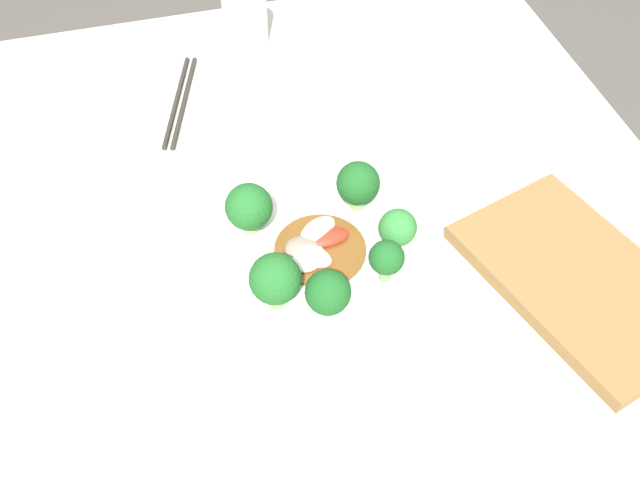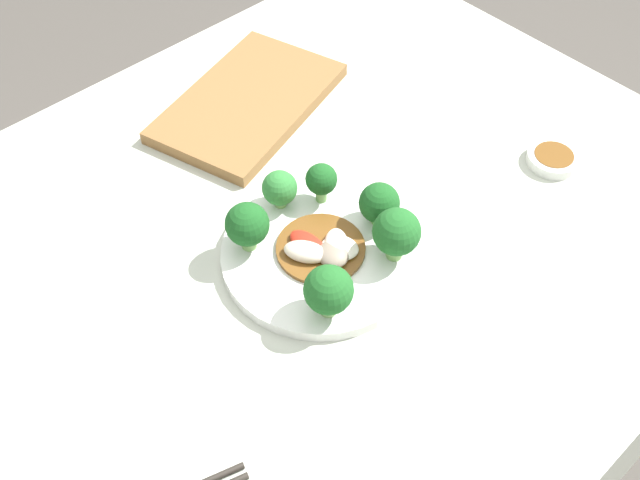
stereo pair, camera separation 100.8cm
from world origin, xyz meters
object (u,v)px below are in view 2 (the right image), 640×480
at_px(broccoli_south, 280,188).
at_px(stirfry_center, 323,249).
at_px(broccoli_northeast, 329,290).
at_px(sauce_dish, 553,158).
at_px(plate, 320,254).
at_px(broccoli_northwest, 397,233).
at_px(broccoli_southwest, 321,180).
at_px(broccoli_southeast, 247,225).
at_px(cutting_board, 248,103).
at_px(broccoli_west, 379,203).

relative_size(broccoli_south, stirfry_center, 0.48).
distance_m(broccoli_northeast, sauce_dish, 0.42).
bearing_deg(plate, broccoli_south, -99.08).
xyz_separation_m(broccoli_northwest, broccoli_southwest, (0.00, -0.13, -0.01)).
distance_m(broccoli_south, broccoli_northeast, 0.18).
xyz_separation_m(broccoli_northwest, broccoli_northeast, (0.12, 0.01, -0.00)).
bearing_deg(broccoli_southeast, cutting_board, -128.88).
height_order(plate, broccoli_southeast, broccoli_southeast).
distance_m(broccoli_south, broccoli_southwest, 0.05).
bearing_deg(cutting_board, sauce_dish, 121.92).
xyz_separation_m(broccoli_south, broccoli_southwest, (-0.05, 0.03, 0.01)).
bearing_deg(broccoli_southwest, sauce_dish, 152.07).
distance_m(plate, sauce_dish, 0.37).
bearing_deg(broccoli_southwest, broccoli_southeast, -1.26).
height_order(plate, broccoli_southwest, broccoli_southwest).
xyz_separation_m(plate, cutting_board, (-0.12, -0.29, 0.00)).
bearing_deg(broccoli_south, sauce_dish, 151.37).
distance_m(broccoli_west, broccoli_northwest, 0.06).
bearing_deg(sauce_dish, broccoli_southwest, -27.93).
height_order(plate, cutting_board, cutting_board).
xyz_separation_m(broccoli_southeast, stirfry_center, (-0.06, 0.07, -0.03)).
bearing_deg(broccoli_northeast, broccoli_west, -157.53).
height_order(broccoli_southeast, sauce_dish, broccoli_southeast).
bearing_deg(sauce_dish, broccoli_northeast, -2.96).
bearing_deg(broccoli_northwest, broccoli_northeast, 2.79).
height_order(broccoli_northwest, cutting_board, broccoli_northwest).
height_order(broccoli_northeast, sauce_dish, broccoli_northeast).
bearing_deg(plate, broccoli_northwest, 132.24).
xyz_separation_m(broccoli_west, broccoli_south, (0.07, -0.11, -0.00)).
bearing_deg(broccoli_southeast, broccoli_southwest, 178.74).
relative_size(broccoli_southeast, sauce_dish, 0.94).
height_order(plate, sauce_dish, same).
bearing_deg(cutting_board, broccoli_southeast, 51.12).
distance_m(broccoli_south, sauce_dish, 0.39).
bearing_deg(broccoli_south, broccoli_west, 124.31).
xyz_separation_m(broccoli_northeast, sauce_dish, (-0.42, 0.02, -0.05)).
relative_size(broccoli_south, broccoli_southwest, 0.93).
bearing_deg(stirfry_center, broccoli_south, -99.27).
relative_size(broccoli_northeast, sauce_dish, 0.97).
height_order(broccoli_southeast, cutting_board, broccoli_southeast).
bearing_deg(cutting_board, plate, 67.46).
bearing_deg(broccoli_southwest, cutting_board, -104.71).
height_order(broccoli_northeast, cutting_board, broccoli_northeast).
xyz_separation_m(broccoli_south, broccoli_northeast, (0.07, 0.17, 0.01)).
distance_m(broccoli_west, broccoli_southwest, 0.08).
bearing_deg(stirfry_center, broccoli_northwest, 135.48).
height_order(broccoli_northeast, stirfry_center, broccoli_northeast).
bearing_deg(stirfry_center, broccoli_northeast, 51.53).
height_order(plate, broccoli_west, broccoli_west).
xyz_separation_m(broccoli_northeast, broccoli_southwest, (-0.12, -0.14, -0.00)).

